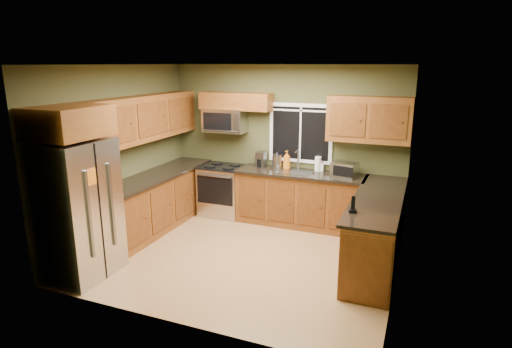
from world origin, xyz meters
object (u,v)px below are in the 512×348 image
Objects in this scene: paper_towel_roll at (318,164)px; soap_bottle_c at (276,162)px; microwave at (225,120)px; toaster_oven at (345,169)px; soap_bottle_a at (287,160)px; soap_bottle_b at (321,166)px; kettle at (277,161)px; refrigerator at (78,210)px; coffee_maker at (261,159)px; range at (223,190)px; cordless_phone at (353,207)px.

paper_towel_roll is 0.76m from soap_bottle_c.
microwave reaches higher than toaster_oven.
toaster_oven is 1.27m from soap_bottle_c.
toaster_oven is (2.19, -0.14, -0.67)m from microwave.
soap_bottle_a is 0.59m from soap_bottle_b.
microwave is 1.19m from kettle.
toaster_oven is (2.88, 2.77, 0.16)m from refrigerator.
refrigerator is 3.41m from soap_bottle_c.
soap_bottle_b is (0.05, 0.02, -0.03)m from paper_towel_roll.
soap_bottle_c is (-0.06, 0.12, -0.06)m from kettle.
soap_bottle_a reaches higher than coffee_maker.
microwave is at bearing 179.73° from soap_bottle_a.
kettle reaches higher than toaster_oven.
paper_towel_roll is at bearing -158.20° from soap_bottle_b.
coffee_maker is (0.68, 0.17, 0.59)m from range.
range is 1.23× the size of microwave.
range is 3.55× the size of coffee_maker.
soap_bottle_a is (0.49, -0.04, 0.04)m from coffee_maker.
soap_bottle_b is at bearing 3.20° from coffee_maker.
refrigerator reaches higher than paper_towel_roll.
microwave is 1.89m from soap_bottle_b.
soap_bottle_c is (-0.76, 0.02, -0.04)m from paper_towel_roll.
microwave is 3.60× the size of cordless_phone.
cordless_phone reaches higher than soap_bottle_c.
soap_bottle_a reaches higher than paper_towel_roll.
soap_bottle_c is (1.63, 3.00, 0.12)m from refrigerator.
range is 4.44× the size of cordless_phone.
toaster_oven is 1.66× the size of coffee_maker.
range is at bearing -172.94° from paper_towel_roll.
soap_bottle_a is (-0.53, -0.08, 0.04)m from paper_towel_roll.
microwave is at bearing -174.25° from soap_bottle_c.
microwave is 0.95m from coffee_maker.
range is 1.18m from kettle.
coffee_maker is 1.02m from paper_towel_roll.
toaster_oven is 2.36× the size of soap_bottle_b.
paper_towel_roll reaches higher than coffee_maker.
cordless_phone is (0.85, -1.90, -0.03)m from soap_bottle_b.
refrigerator is at bearing -118.46° from soap_bottle_c.
refrigerator is at bearing -120.37° from kettle.
microwave is at bearing 145.27° from cordless_phone.
paper_towel_roll reaches higher than range.
toaster_oven is at bearing -0.01° from range.
soap_bottle_a is (0.17, 0.02, 0.03)m from kettle.
toaster_oven is at bearing -7.33° from soap_bottle_a.
range is at bearing 76.03° from refrigerator.
paper_towel_roll is (1.70, 0.07, -0.66)m from microwave.
microwave is at bearing -177.10° from coffee_maker.
range is at bearing -173.59° from kettle.
microwave reaches higher than kettle.
cordless_phone is at bearing -43.72° from coffee_maker.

